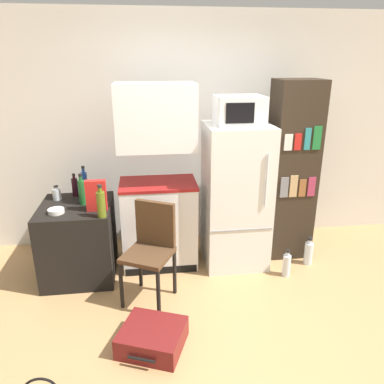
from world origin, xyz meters
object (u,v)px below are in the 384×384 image
(microwave, at_px, (239,110))
(bookshelf, at_px, (292,172))
(side_table, at_px, (79,240))
(suitcase_large_flat, at_px, (152,337))
(bottle_green_tall, at_px, (82,192))
(bowl, at_px, (56,211))
(bottle_clear_short, at_px, (57,194))
(chair, at_px, (152,243))
(cereal_box, at_px, (96,196))
(bottle_olive_oil, at_px, (101,204))
(bottle_blue_soda, at_px, (84,183))
(kitchen_hutch, at_px, (158,187))
(water_bottle_front, at_px, (287,265))
(water_bottle_middle, at_px, (308,253))
(refrigerator, at_px, (236,196))
(bottle_wine_dark, at_px, (75,186))

(microwave, relative_size, bookshelf, 0.24)
(side_table, distance_m, suitcase_large_flat, 1.40)
(bottle_green_tall, relative_size, bowl, 2.09)
(bottle_clear_short, distance_m, chair, 1.19)
(bottle_green_tall, xyz_separation_m, cereal_box, (0.16, -0.18, 0.02))
(microwave, distance_m, bottle_green_tall, 1.74)
(bottle_olive_oil, relative_size, bottle_blue_soda, 0.99)
(kitchen_hutch, xyz_separation_m, bottle_blue_soda, (-0.77, 0.18, 0.02))
(side_table, distance_m, water_bottle_front, 2.16)
(microwave, relative_size, cereal_box, 1.56)
(bookshelf, height_order, bottle_clear_short, bookshelf)
(kitchen_hutch, bearing_deg, side_table, -171.53)
(side_table, height_order, bottle_blue_soda, bottle_blue_soda)
(bowl, relative_size, suitcase_large_flat, 0.25)
(side_table, bearing_deg, kitchen_hutch, 8.47)
(bookshelf, height_order, suitcase_large_flat, bookshelf)
(kitchen_hutch, xyz_separation_m, bottle_green_tall, (-0.75, -0.10, 0.02))
(water_bottle_middle, bearing_deg, bottle_blue_soda, 169.80)
(bottle_green_tall, distance_m, water_bottle_front, 2.21)
(bookshelf, xyz_separation_m, bottle_blue_soda, (-2.23, 0.12, -0.07))
(microwave, height_order, water_bottle_middle, microwave)
(bottle_green_tall, bearing_deg, chair, -37.66)
(side_table, height_order, refrigerator, refrigerator)
(bottle_wine_dark, xyz_separation_m, water_bottle_front, (2.15, -0.61, -0.74))
(bottle_clear_short, distance_m, water_bottle_front, 2.48)
(bottle_clear_short, bearing_deg, kitchen_hutch, -3.46)
(chair, bearing_deg, bottle_green_tall, 169.70)
(bottle_wine_dark, height_order, bottle_green_tall, bottle_green_tall)
(bottle_blue_soda, bearing_deg, cereal_box, -69.33)
(side_table, height_order, water_bottle_front, side_table)
(suitcase_large_flat, bearing_deg, bookshelf, 62.30)
(side_table, height_order, bottle_olive_oil, bottle_olive_oil)
(kitchen_hutch, xyz_separation_m, microwave, (0.81, -0.06, 0.77))
(bottle_blue_soda, height_order, bowl, bottle_blue_soda)
(water_bottle_front, bearing_deg, kitchen_hutch, 160.68)
(cereal_box, bearing_deg, water_bottle_middle, 0.74)
(bookshelf, distance_m, water_bottle_middle, 0.91)
(side_table, height_order, cereal_box, cereal_box)
(microwave, distance_m, bookshelf, 0.95)
(bookshelf, height_order, bottle_blue_soda, bookshelf)
(bottle_green_tall, bearing_deg, bottle_blue_soda, 92.55)
(bowl, bearing_deg, bottle_blue_soda, 66.85)
(cereal_box, relative_size, water_bottle_front, 1.01)
(bottle_blue_soda, xyz_separation_m, cereal_box, (0.17, -0.46, 0.02))
(bottle_olive_oil, height_order, water_bottle_middle, bottle_olive_oil)
(bottle_blue_soda, bearing_deg, chair, -49.55)
(bottle_olive_oil, distance_m, water_bottle_middle, 2.29)
(kitchen_hutch, height_order, bottle_blue_soda, kitchen_hutch)
(bottle_clear_short, bearing_deg, water_bottle_front, -12.47)
(chair, distance_m, water_bottle_middle, 1.79)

